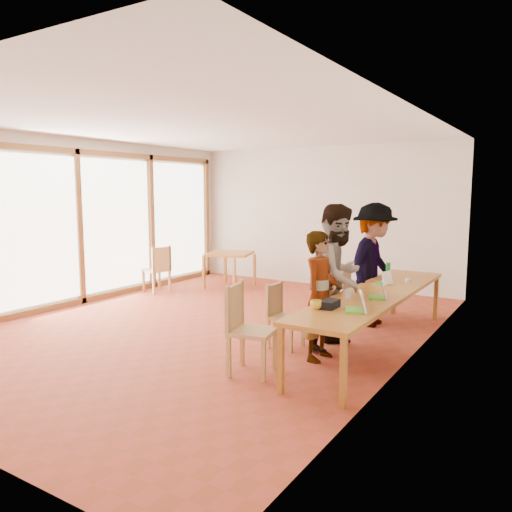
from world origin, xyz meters
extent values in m
plane|color=#A93D28|center=(0.00, 0.00, 0.00)|extent=(8.00, 8.00, 0.00)
cube|color=silver|center=(0.00, 4.00, 1.50)|extent=(6.00, 0.10, 3.00)
cube|color=silver|center=(3.00, 0.00, 1.50)|extent=(0.10, 8.00, 3.00)
cube|color=white|center=(-2.96, 0.00, 1.50)|extent=(0.10, 8.00, 3.00)
cube|color=white|center=(0.00, 0.00, 3.02)|extent=(6.00, 8.00, 0.04)
cube|color=#B47628|center=(2.50, 0.28, 0.72)|extent=(0.80, 4.00, 0.05)
cube|color=#B47628|center=(2.16, -1.66, 0.35)|extent=(0.06, 0.06, 0.70)
cube|color=#B47628|center=(2.16, 2.22, 0.35)|extent=(0.06, 0.06, 0.70)
cube|color=#B47628|center=(2.84, -1.66, 0.35)|extent=(0.06, 0.06, 0.70)
cube|color=#B47628|center=(2.84, 2.22, 0.35)|extent=(0.06, 0.06, 0.70)
cube|color=#B47628|center=(-1.53, 2.70, 0.72)|extent=(0.90, 0.90, 0.05)
cube|color=#B47628|center=(-1.92, 2.31, 0.35)|extent=(0.05, 0.05, 0.70)
cube|color=#B47628|center=(-1.92, 3.09, 0.35)|extent=(0.05, 0.05, 0.70)
cube|color=#B47628|center=(-1.14, 2.31, 0.35)|extent=(0.05, 0.05, 0.70)
cube|color=#B47628|center=(-1.14, 3.09, 0.35)|extent=(0.05, 0.05, 0.70)
cube|color=tan|center=(1.62, -1.35, 0.49)|extent=(0.57, 0.57, 0.05)
cube|color=tan|center=(1.41, -1.39, 0.76)|extent=(0.14, 0.47, 0.50)
cube|color=tan|center=(1.48, -0.30, 0.40)|extent=(0.39, 0.39, 0.04)
cube|color=tan|center=(1.30, -0.30, 0.63)|extent=(0.04, 0.39, 0.41)
cube|color=tan|center=(1.34, 1.62, 0.46)|extent=(0.54, 0.54, 0.04)
cube|color=tan|center=(1.14, 1.58, 0.72)|extent=(0.14, 0.45, 0.47)
cube|color=tan|center=(1.73, 1.62, 0.41)|extent=(0.42, 0.42, 0.04)
cube|color=tan|center=(1.55, 1.61, 0.64)|extent=(0.06, 0.40, 0.42)
cube|color=tan|center=(-2.50, 1.49, 0.45)|extent=(0.54, 0.54, 0.04)
cube|color=tan|center=(-2.31, 1.44, 0.71)|extent=(0.15, 0.44, 0.46)
imported|color=gray|center=(2.06, -0.49, 0.79)|extent=(0.40, 0.59, 1.58)
imported|color=gray|center=(2.06, 0.04, 0.95)|extent=(0.83, 1.01, 1.89)
imported|color=gray|center=(2.08, 1.38, 0.94)|extent=(0.76, 1.25, 1.88)
cube|color=#56B92E|center=(2.63, -0.87, 0.76)|extent=(0.29, 0.32, 0.03)
cube|color=white|center=(2.72, -0.83, 0.86)|extent=(0.17, 0.26, 0.22)
cube|color=#56B92E|center=(2.62, -0.08, 0.76)|extent=(0.26, 0.30, 0.03)
cube|color=white|center=(2.70, -0.05, 0.86)|extent=(0.15, 0.25, 0.21)
cube|color=#56B92E|center=(2.38, 0.87, 0.76)|extent=(0.22, 0.27, 0.02)
cube|color=white|center=(2.46, 0.85, 0.85)|extent=(0.12, 0.22, 0.19)
imported|color=gold|center=(2.24, -0.99, 0.80)|extent=(0.17, 0.17, 0.10)
cylinder|color=#147726|center=(2.39, 1.09, 0.89)|extent=(0.07, 0.07, 0.28)
cylinder|color=silver|center=(2.33, -0.26, 0.80)|extent=(0.07, 0.07, 0.09)
cylinder|color=white|center=(2.66, 1.19, 0.78)|extent=(0.08, 0.08, 0.06)
cube|color=#D73575|center=(2.23, 0.94, 0.76)|extent=(0.05, 0.10, 0.01)
cube|color=black|center=(2.34, -0.86, 0.80)|extent=(0.16, 0.26, 0.09)
camera|label=1|loc=(4.54, -5.94, 2.06)|focal=35.00mm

